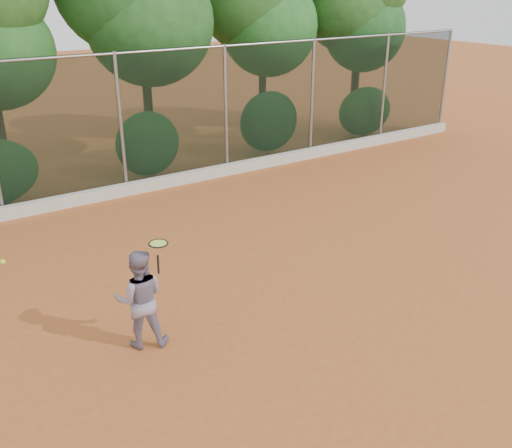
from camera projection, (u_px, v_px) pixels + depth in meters
ground at (290, 314)px, 9.32m from camera, size 80.00×80.00×0.00m
concrete_curb at (129, 189)px, 14.48m from camera, size 24.00×0.20×0.30m
tennis_player at (140, 299)px, 8.27m from camera, size 0.91×0.83×1.54m
chainlink_fence at (120, 121)px, 13.94m from camera, size 24.09×0.09×3.50m
foliage_backdrop at (60, 8)px, 14.18m from camera, size 23.70×3.63×7.55m
tennis_racket at (158, 246)px, 7.93m from camera, size 0.37×0.37×0.51m
tennis_ball_in_flight at (3, 262)px, 7.57m from camera, size 0.07×0.07×0.07m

